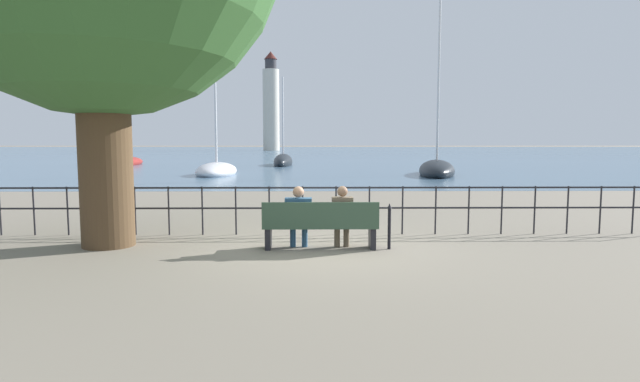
% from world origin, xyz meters
% --- Properties ---
extents(ground_plane, '(1000.00, 1000.00, 0.00)m').
position_xyz_m(ground_plane, '(0.00, 0.00, 0.00)').
color(ground_plane, gray).
extents(harbor_water, '(600.00, 300.00, 0.01)m').
position_xyz_m(harbor_water, '(0.00, 161.35, 0.00)').
color(harbor_water, slate).
rests_on(harbor_water, ground_plane).
extents(park_bench, '(2.15, 0.45, 0.90)m').
position_xyz_m(park_bench, '(0.00, -0.07, 0.45)').
color(park_bench, '#334C38').
rests_on(park_bench, ground_plane).
extents(seated_person_left, '(0.50, 0.35, 1.18)m').
position_xyz_m(seated_person_left, '(-0.41, 0.01, 0.65)').
color(seated_person_left, navy).
rests_on(seated_person_left, ground_plane).
extents(seated_person_right, '(0.39, 0.35, 1.18)m').
position_xyz_m(seated_person_right, '(0.41, 0.02, 0.65)').
color(seated_person_right, brown).
rests_on(seated_person_right, ground_plane).
extents(promenade_railing, '(15.20, 0.04, 1.05)m').
position_xyz_m(promenade_railing, '(-0.00, 1.46, 0.69)').
color(promenade_railing, black).
rests_on(promenade_railing, ground_plane).
extents(closed_umbrella, '(0.09, 0.09, 0.86)m').
position_xyz_m(closed_umbrella, '(1.28, -0.07, 0.48)').
color(closed_umbrella, black).
rests_on(closed_umbrella, ground_plane).
extents(sailboat_0, '(3.06, 9.06, 7.62)m').
position_xyz_m(sailboat_0, '(-17.61, 35.72, 0.26)').
color(sailboat_0, maroon).
rests_on(sailboat_0, ground_plane).
extents(sailboat_1, '(3.82, 8.25, 11.46)m').
position_xyz_m(sailboat_1, '(7.68, 22.12, 0.32)').
color(sailboat_1, black).
rests_on(sailboat_1, ground_plane).
extents(sailboat_2, '(1.69, 8.03, 8.44)m').
position_xyz_m(sailboat_2, '(-2.88, 36.66, 0.33)').
color(sailboat_2, black).
rests_on(sailboat_2, ground_plane).
extents(sailboat_3, '(2.53, 5.62, 7.83)m').
position_xyz_m(sailboat_3, '(-6.23, 22.36, 0.26)').
color(sailboat_3, silver).
rests_on(sailboat_3, ground_plane).
extents(harbor_lighthouse, '(4.72, 4.72, 28.28)m').
position_xyz_m(harbor_lighthouse, '(-12.23, 136.47, 13.15)').
color(harbor_lighthouse, beige).
rests_on(harbor_lighthouse, ground_plane).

